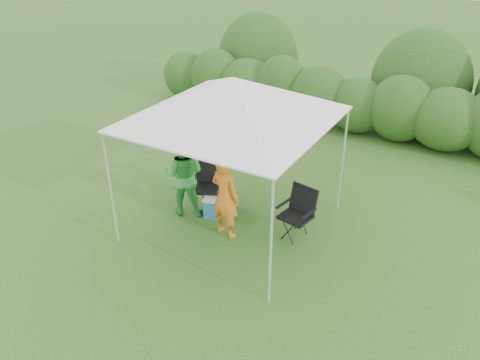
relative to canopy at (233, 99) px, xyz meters
The scene contains 9 objects.
ground 2.51m from the canopy, 90.00° to the right, with size 70.00×70.00×0.00m, color #36621F.
hedge 5.74m from the canopy, 88.54° to the left, with size 11.63×1.53×1.80m.
canopy is the anchor object (origin of this frame).
chair_right 2.27m from the canopy, 14.63° to the left, with size 0.65×0.61×0.94m.
chair_left 2.08m from the canopy, 153.67° to the left, with size 0.76×0.74×1.00m.
man 1.71m from the canopy, 85.01° to the right, with size 0.57×0.38×1.57m, color orange.
woman 1.94m from the canopy, behind, with size 0.80×0.62×1.65m, color green.
cooler 2.29m from the canopy, 168.84° to the left, with size 0.57×0.47×0.42m.
bottle 1.97m from the canopy, behind, with size 0.06×0.06×0.22m, color #592D0C.
Camera 1 is at (3.77, -5.79, 4.97)m, focal length 35.00 mm.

